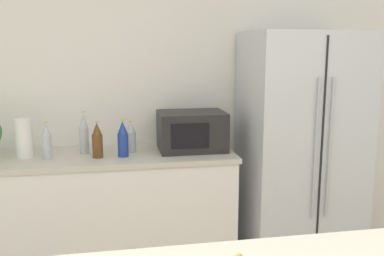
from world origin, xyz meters
The scene contains 10 objects.
wall_back centered at (0.00, 2.73, 1.27)m, with size 8.00×0.06×2.55m.
back_counter centered at (-0.51, 2.40, 0.45)m, with size 1.87×0.63×0.89m.
refrigerator centered at (0.96, 2.35, 0.87)m, with size 0.83×0.70×1.74m.
paper_towel_roll centered at (-1.02, 2.41, 1.02)m, with size 0.11×0.11×0.26m.
microwave centered at (0.14, 2.42, 1.03)m, with size 0.48×0.37×0.28m.
back_bottle_0 centered at (-0.63, 2.45, 1.03)m, with size 0.06×0.06×0.30m.
back_bottle_1 centered at (-0.53, 2.31, 1.01)m, with size 0.07×0.07×0.25m.
back_bottle_2 centered at (-0.30, 2.43, 1.00)m, with size 0.07×0.07×0.23m.
back_bottle_3 centered at (-0.36, 2.30, 1.01)m, with size 0.07×0.07×0.26m.
back_bottle_4 centered at (-0.87, 2.34, 1.01)m, with size 0.07×0.07×0.25m.
Camera 1 is at (-0.41, -0.59, 1.63)m, focal length 40.00 mm.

